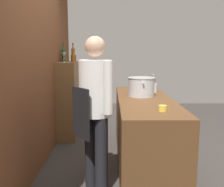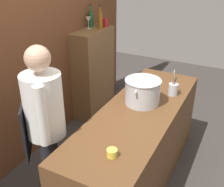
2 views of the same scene
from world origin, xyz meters
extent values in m
plane|color=#383330|center=(0.00, 0.00, 0.00)|extent=(8.00, 8.00, 0.00)
cube|color=brown|center=(0.00, 1.40, 1.50)|extent=(4.40, 0.10, 3.00)
cube|color=brown|center=(0.00, 0.00, 0.45)|extent=(2.17, 0.70, 0.90)
cube|color=brown|center=(1.10, 1.19, 0.66)|extent=(0.76, 0.32, 1.33)
cylinder|color=black|center=(-0.59, 0.67, 0.42)|extent=(0.14, 0.14, 0.84)
cylinder|color=black|center=(-0.75, 0.55, 0.42)|extent=(0.14, 0.14, 0.84)
cylinder|color=white|center=(-0.67, 0.61, 1.13)|extent=(0.34, 0.34, 0.58)
cube|color=black|center=(-0.78, 0.75, 0.89)|extent=(0.25, 0.20, 0.52)
cylinder|color=white|center=(-0.50, 0.74, 1.16)|extent=(0.09, 0.09, 0.52)
cylinder|color=white|center=(-0.85, 0.48, 1.16)|extent=(0.09, 0.09, 0.52)
sphere|color=tan|center=(-0.67, 0.61, 1.55)|extent=(0.21, 0.21, 0.21)
cylinder|color=#B7BABF|center=(0.16, 0.03, 1.03)|extent=(0.36, 0.36, 0.25)
cylinder|color=#B7BABF|center=(0.16, 0.03, 1.15)|extent=(0.37, 0.37, 0.01)
cube|color=#B7BABF|center=(-0.04, 0.03, 1.11)|extent=(0.04, 0.02, 0.02)
cube|color=#B7BABF|center=(0.35, 0.03, 1.11)|extent=(0.04, 0.02, 0.02)
cylinder|color=#B7BABF|center=(0.48, -0.20, 0.97)|extent=(0.10, 0.10, 0.13)
cylinder|color=#B7BABF|center=(0.48, -0.19, 1.02)|extent=(0.02, 0.01, 0.20)
cylinder|color=#262626|center=(0.49, -0.20, 1.01)|extent=(0.01, 0.05, 0.18)
cylinder|color=olive|center=(0.46, -0.19, 1.05)|extent=(0.03, 0.05, 0.25)
cylinder|color=#B7BABF|center=(0.49, -0.19, 1.05)|extent=(0.03, 0.02, 0.27)
cylinder|color=yellow|center=(-0.74, -0.08, 0.93)|extent=(0.08, 0.08, 0.06)
cylinder|color=#1E592D|center=(1.24, 1.29, 1.44)|extent=(0.07, 0.07, 0.22)
cylinder|color=#1E592D|center=(1.24, 1.29, 1.59)|extent=(0.02, 0.02, 0.09)
cylinder|color=black|center=(1.24, 1.29, 1.64)|extent=(0.03, 0.03, 0.01)
cylinder|color=#8C5919|center=(1.20, 1.11, 1.45)|extent=(0.06, 0.06, 0.24)
cylinder|color=#8C5919|center=(1.20, 1.11, 1.60)|extent=(0.02, 0.02, 0.08)
cylinder|color=black|center=(1.20, 1.11, 1.65)|extent=(0.03, 0.03, 0.01)
cylinder|color=silver|center=(1.13, 1.26, 1.33)|extent=(0.06, 0.06, 0.01)
cylinder|color=silver|center=(1.13, 1.26, 1.38)|extent=(0.01, 0.01, 0.08)
cone|color=silver|center=(1.13, 1.26, 1.46)|extent=(0.07, 0.07, 0.08)
cube|color=red|center=(1.34, 1.13, 1.39)|extent=(0.09, 0.09, 0.12)
camera|label=1|loc=(-3.24, 0.45, 1.50)|focal=40.07mm
camera|label=2|loc=(-2.21, -0.84, 2.27)|focal=43.96mm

